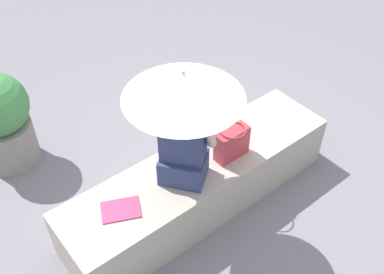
{
  "coord_description": "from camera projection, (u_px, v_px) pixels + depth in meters",
  "views": [
    {
      "loc": [
        1.63,
        1.92,
        3.08
      ],
      "look_at": [
        0.1,
        0.02,
        0.84
      ],
      "focal_mm": 41.9,
      "sensor_mm": 36.0,
      "label": 1
    }
  ],
  "objects": [
    {
      "name": "ground_plane",
      "position": [
        199.0,
        202.0,
        3.94
      ],
      "size": [
        14.0,
        14.0,
        0.0
      ],
      "primitive_type": "plane",
      "color": "slate"
    },
    {
      "name": "stone_bench",
      "position": [
        200.0,
        184.0,
        3.77
      ],
      "size": [
        2.43,
        0.62,
        0.49
      ],
      "primitive_type": "cube",
      "color": "#A8A093",
      "rests_on": "ground"
    },
    {
      "name": "person_seated",
      "position": [
        183.0,
        140.0,
        3.23
      ],
      "size": [
        0.44,
        0.5,
        0.9
      ],
      "color": "navy",
      "rests_on": "stone_bench"
    },
    {
      "name": "parasol",
      "position": [
        183.0,
        86.0,
        2.81
      ],
      "size": [
        0.81,
        0.81,
        1.05
      ],
      "color": "#B7B7BC",
      "rests_on": "stone_bench"
    },
    {
      "name": "handbag_black",
      "position": [
        232.0,
        143.0,
        3.57
      ],
      "size": [
        0.29,
        0.21,
        0.29
      ],
      "color": "#B2333D",
      "rests_on": "stone_bench"
    },
    {
      "name": "magazine",
      "position": [
        121.0,
        210.0,
        3.24
      ],
      "size": [
        0.34,
        0.3,
        0.01
      ],
      "primitive_type": "cube",
      "rotation": [
        0.0,
        0.0,
        -0.44
      ],
      "color": "#D83866",
      "rests_on": "stone_bench"
    },
    {
      "name": "planter_far",
      "position": [
        1.0,
        119.0,
        3.99
      ],
      "size": [
        0.57,
        0.57,
        0.95
      ],
      "color": "gray",
      "rests_on": "ground"
    }
  ]
}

